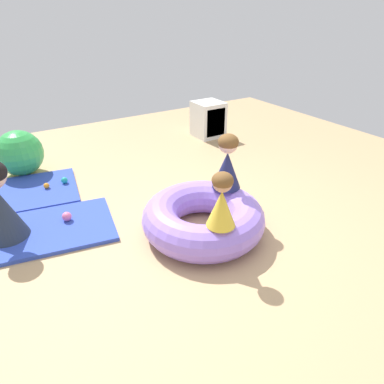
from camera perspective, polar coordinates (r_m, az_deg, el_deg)
The scene contains 10 objects.
ground_plane at distance 3.35m, azimuth 1.44°, elevation -6.89°, with size 8.00×8.00×0.00m, color tan.
gym_mat_near_left at distance 3.69m, azimuth -27.64°, elevation -6.59°, with size 1.89×0.82×0.04m, color #2D47B7.
inflatable_cushion at distance 3.28m, azimuth 1.85°, elevation -4.23°, with size 1.15×1.15×0.33m, color #9975EA.
child_in_yellow at distance 2.77m, azimuth 4.87°, elevation -1.39°, with size 0.30×0.30×0.48m.
child_in_navy at distance 3.37m, azimuth 5.77°, elevation 4.88°, with size 0.40×0.40×0.55m.
play_ball_pink at distance 3.67m, azimuth -19.74°, elevation -3.78°, with size 0.09×0.09×0.09m, color pink.
play_ball_orange at distance 4.39m, azimuth -22.65°, elevation 0.96°, with size 0.07×0.07×0.07m, color orange.
play_ball_teal at distance 4.44m, azimuth -20.09°, elevation 1.80°, with size 0.08×0.08×0.08m, color teal.
exercise_ball_large at distance 4.90m, azimuth -26.29°, elevation 5.71°, with size 0.57×0.57×0.57m, color green.
storage_cube at distance 5.77m, azimuth 2.80°, elevation 11.71°, with size 0.44×0.44×0.56m.
Camera 1 is at (-1.52, -2.28, 1.94)m, focal length 32.70 mm.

